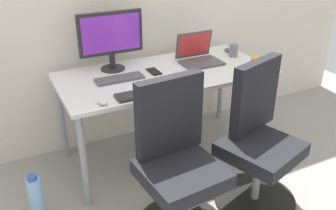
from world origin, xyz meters
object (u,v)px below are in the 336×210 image
water_bottle_on_floor (36,197)px  desktop_monitor (111,37)px  coffee_mug (256,64)px  office_chair_left (177,166)px  open_laptop (198,55)px  office_chair_right (257,143)px

water_bottle_on_floor → desktop_monitor: bearing=35.0°
coffee_mug → office_chair_left: bearing=-152.1°
desktop_monitor → open_laptop: size_ratio=1.55×
open_laptop → coffee_mug: bearing=-48.1°
office_chair_left → desktop_monitor: 1.10m
desktop_monitor → open_laptop: bearing=-12.3°
desktop_monitor → open_laptop: (0.66, -0.14, -0.19)m
office_chair_left → office_chair_right: 0.58m
office_chair_right → water_bottle_on_floor: (-1.35, 0.45, -0.28)m
open_laptop → office_chair_left: bearing=-126.8°
office_chair_left → desktop_monitor: desktop_monitor is taller
office_chair_left → office_chair_right: (0.58, -0.00, 0.00)m
water_bottle_on_floor → coffee_mug: 1.79m
water_bottle_on_floor → office_chair_right: bearing=-18.6°
office_chair_left → water_bottle_on_floor: size_ratio=3.03×
office_chair_right → water_bottle_on_floor: size_ratio=3.03×
office_chair_left → office_chair_right: size_ratio=1.00×
desktop_monitor → open_laptop: desktop_monitor is taller
office_chair_right → desktop_monitor: 1.27m
office_chair_left → water_bottle_on_floor: (-0.77, 0.45, -0.28)m
office_chair_left → office_chair_right: same height
desktop_monitor → office_chair_left: bearing=-87.4°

